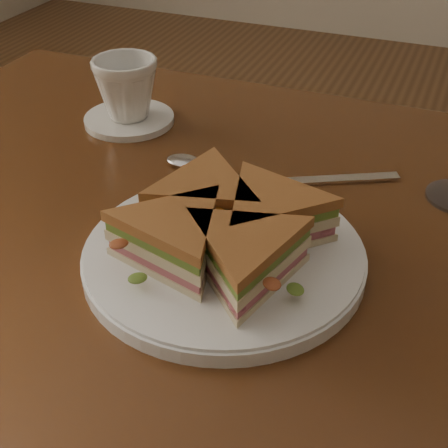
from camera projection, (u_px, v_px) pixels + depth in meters
name	position (u px, v px, depth m)	size (l,w,h in m)	color
table	(254.00, 288.00, 0.78)	(1.20, 0.80, 0.75)	#381C0C
plate	(224.00, 256.00, 0.67)	(0.30, 0.30, 0.02)	white
sandwich_wedges	(224.00, 228.00, 0.64)	(0.28, 0.28, 0.06)	beige
crisps_mound	(224.00, 231.00, 0.65)	(0.09, 0.09, 0.05)	#BF6818
spoon	(198.00, 166.00, 0.83)	(0.18, 0.04, 0.01)	silver
knife	(312.00, 181.00, 0.80)	(0.20, 0.11, 0.00)	silver
saucer	(129.00, 119.00, 0.95)	(0.14, 0.14, 0.01)	white
coffee_cup	(126.00, 88.00, 0.92)	(0.10, 0.10, 0.09)	white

